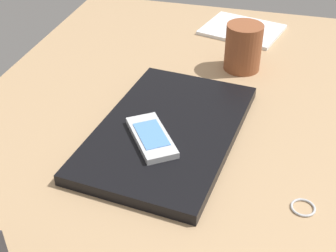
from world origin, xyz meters
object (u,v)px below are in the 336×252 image
at_px(notepad, 242,30).
at_px(pen_cup, 243,47).
at_px(laptop_closed, 168,131).
at_px(cell_phone_on_laptop, 151,137).
at_px(key_ring, 303,208).

bearing_deg(notepad, pen_cup, -158.34).
distance_m(laptop_closed, notepad, 0.46).
xyz_separation_m(laptop_closed, cell_phone_on_laptop, (-0.04, 0.02, 0.02)).
relative_size(cell_phone_on_laptop, key_ring, 3.60).
bearing_deg(cell_phone_on_laptop, pen_cup, -18.45).
distance_m(cell_phone_on_laptop, pen_cup, 0.33).
bearing_deg(laptop_closed, cell_phone_on_laptop, 165.99).
bearing_deg(pen_cup, laptop_closed, 161.89).
bearing_deg(laptop_closed, notepad, -1.50).
xyz_separation_m(notepad, key_ring, (-0.58, -0.16, -0.00)).
relative_size(laptop_closed, key_ring, 10.04).
relative_size(laptop_closed, notepad, 1.98).
height_order(notepad, key_ring, notepad).
xyz_separation_m(pen_cup, key_ring, (-0.39, -0.14, -0.05)).
height_order(laptop_closed, notepad, laptop_closed).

